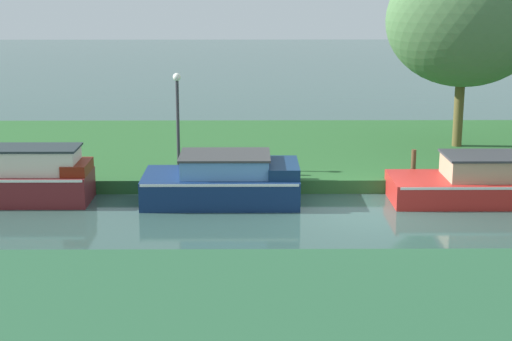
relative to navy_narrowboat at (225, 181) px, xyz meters
name	(u,v)px	position (x,y,z in m)	size (l,w,h in m)	color
ground_plane	(372,214)	(3.98, -1.20, -0.59)	(120.00, 120.00, 0.00)	#304F48
riverbank_far	(343,151)	(3.98, 5.80, -0.39)	(72.00, 10.00, 0.40)	#275A29
navy_narrowboat	(225,181)	(0.00, 0.00, 0.00)	(4.33, 2.26, 1.37)	navy
maroon_cruiser	(13,178)	(-5.90, 0.00, 0.11)	(4.51, 1.61, 1.58)	maroon
willow_tree_left	(466,21)	(7.94, 5.43, 4.12)	(5.37, 3.74, 6.55)	brown
lamp_post	(178,109)	(-1.47, 2.23, 1.67)	(0.24, 0.24, 2.96)	#333338
mooring_post_near	(413,162)	(5.59, 1.53, 0.19)	(0.15, 0.15, 0.76)	#503923
mooring_post_far	(263,161)	(1.09, 1.53, 0.22)	(0.15, 0.15, 0.82)	#50362C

